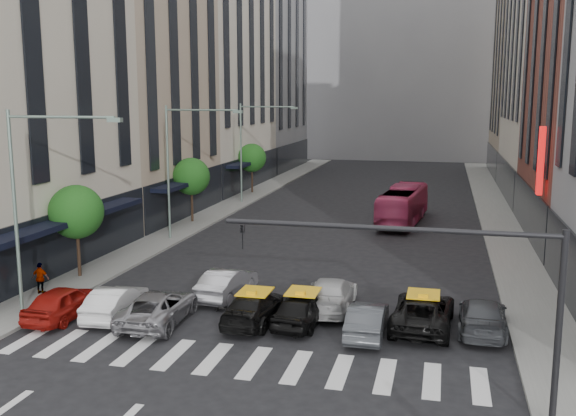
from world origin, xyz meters
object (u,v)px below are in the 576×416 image
Objects in this scene: taxi_left at (255,307)px; pedestrian_far at (41,278)px; streetlamp_mid at (181,154)px; taxi_center at (303,308)px; streetlamp_far at (251,140)px; bus at (403,205)px; car_red at (64,302)px; car_white_front at (116,302)px; streetlamp_near at (33,186)px.

pedestrian_far is (-11.27, 1.06, 0.24)m from taxi_left.
taxi_center is at bearing -50.83° from streetlamp_mid.
bus is at bearing -23.55° from streetlamp_far.
taxi_left is 3.05× the size of pedestrian_far.
taxi_left is at bearing -168.54° from car_red.
streetlamp_mid is 16.35m from car_white_front.
taxi_center is at bearing -169.93° from taxi_left.
streetlamp_mid is 17.97m from taxi_left.
streetlamp_mid is 2.11× the size of car_white_front.
streetlamp_mid reaches higher than taxi_left.
streetlamp_far is 2.11× the size of car_white_front.
car_white_front is 5.38m from pedestrian_far.
car_red is 1.02× the size of taxi_center.
pedestrian_far reaches higher than taxi_left.
car_red is (1.07, 0.12, -5.16)m from streetlamp_near.
pedestrian_far is (-13.35, 0.82, 0.20)m from taxi_center.
pedestrian_far is (-1.83, -13.32, -4.98)m from streetlamp_mid.
streetlamp_mid is 14.33m from pedestrian_far.
streetlamp_mid is 1.90× the size of taxi_left.
taxi_center is 2.74× the size of pedestrian_far.
streetlamp_mid is at bearing -98.37° from pedestrian_far.
taxi_left is 0.46× the size of bus.
taxi_left is 2.09m from taxi_center.
streetlamp_far is 2.11× the size of taxi_center.
streetlamp_mid reaches higher than bus.
streetlamp_near is at bearing -90.00° from streetlamp_mid.
streetlamp_near is at bearing -90.00° from streetlamp_far.
taxi_left is (9.44, 1.62, -5.22)m from streetlamp_near.
streetlamp_near is 2.07× the size of car_red.
pedestrian_far is (-1.83, 2.68, -4.98)m from streetlamp_near.
pedestrian_far reaches higher than car_white_front.
streetlamp_near is 1.00× the size of streetlamp_mid.
streetlamp_mid is 16.73m from car_red.
streetlamp_far reaches higher than car_white_front.
taxi_left is (9.44, -14.38, -5.22)m from streetlamp_mid.
bus is at bearing 61.24° from streetlamp_near.
streetlamp_mid is at bearing -90.00° from streetlamp_far.
taxi_center is at bearing 175.96° from pedestrian_far.
streetlamp_mid is 16.00m from streetlamp_far.
bus reaches higher than pedestrian_far.
streetlamp_mid is at bearing 40.90° from bus.
streetlamp_near is at bearing 10.12° from car_white_front.
bus reaches higher than taxi_center.
streetlamp_near is 32.00m from streetlamp_far.
bus is at bearing 34.73° from streetlamp_mid.
pedestrian_far is (-1.83, -29.32, -4.98)m from streetlamp_far.
streetlamp_mid is 2.11× the size of taxi_center.
taxi_center reaches higher than car_white_front.
streetlamp_mid is at bearing -82.43° from car_white_front.
car_red reaches higher than taxi_center.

